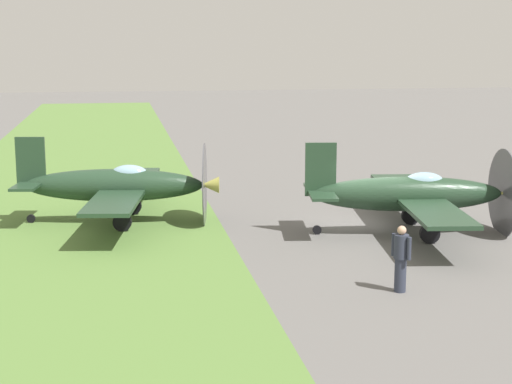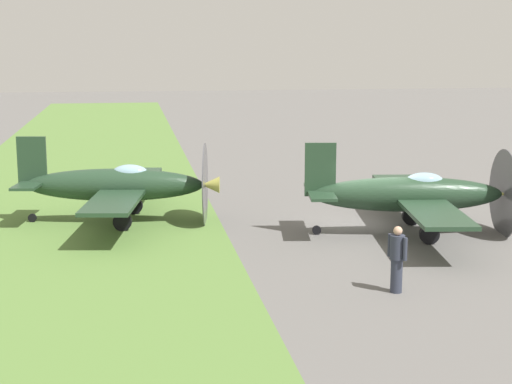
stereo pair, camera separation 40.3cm
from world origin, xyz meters
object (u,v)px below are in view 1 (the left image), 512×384
object	(u,v)px
airplane_wingman	(118,185)
fuel_drum	(144,180)
ground_crew_chief	(401,257)
airplane_lead	(411,194)

from	to	relation	value
airplane_wingman	fuel_drum	xyz separation A→B (m)	(-6.17, 1.10, -0.89)
ground_crew_chief	fuel_drum	bearing A→B (deg)	172.25
airplane_wingman	fuel_drum	distance (m)	6.33
ground_crew_chief	airplane_lead	bearing A→B (deg)	128.48
airplane_wingman	airplane_lead	bearing A→B (deg)	79.56
airplane_lead	airplane_wingman	distance (m)	10.15
airplane_lead	airplane_wingman	bearing A→B (deg)	-101.53
airplane_wingman	ground_crew_chief	size ratio (longest dim) A/B	5.21
ground_crew_chief	airplane_wingman	bearing A→B (deg)	-171.78
airplane_lead	airplane_wingman	world-z (taller)	airplane_lead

